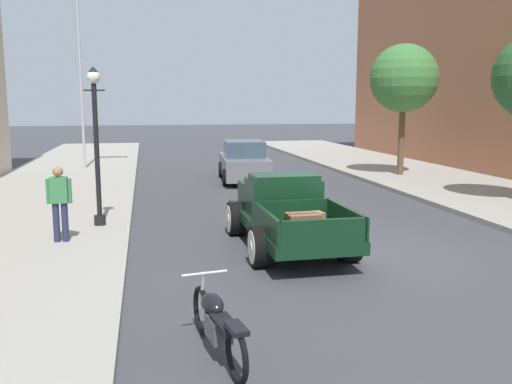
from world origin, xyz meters
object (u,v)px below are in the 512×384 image
at_px(street_lamp_near, 96,134).
at_px(street_tree_second, 404,79).
at_px(hotrod_truck_dark_green, 284,211).
at_px(pedestrian_sidewalk_left, 59,199).
at_px(car_background_grey, 244,162).
at_px(motorcycle_parked, 217,323).
at_px(flagpole, 84,44).

distance_m(street_lamp_near, street_tree_second, 14.06).
bearing_deg(hotrod_truck_dark_green, pedestrian_sidewalk_left, 172.79).
bearing_deg(hotrod_truck_dark_green, car_background_grey, 84.91).
relative_size(motorcycle_parked, pedestrian_sidewalk_left, 1.27).
relative_size(hotrod_truck_dark_green, street_lamp_near, 1.29).
xyz_separation_m(street_lamp_near, street_tree_second, (11.70, 7.61, 1.74)).
relative_size(street_lamp_near, flagpole, 0.42).
bearing_deg(motorcycle_parked, hotrod_truck_dark_green, 67.32).
bearing_deg(hotrod_truck_dark_green, flagpole, 110.46).
bearing_deg(motorcycle_parked, street_lamp_near, 104.87).
height_order(hotrod_truck_dark_green, street_tree_second, street_tree_second).
xyz_separation_m(hotrod_truck_dark_green, street_tree_second, (7.55, 9.78, 3.37)).
xyz_separation_m(motorcycle_parked, street_lamp_near, (-1.97, 7.40, 1.94)).
distance_m(street_lamp_near, flagpole, 13.18).
bearing_deg(pedestrian_sidewalk_left, motorcycle_parked, -65.53).
relative_size(motorcycle_parked, street_tree_second, 0.39).
distance_m(pedestrian_sidewalk_left, flagpole, 14.99).
relative_size(motorcycle_parked, flagpole, 0.23).
xyz_separation_m(hotrod_truck_dark_green, flagpole, (-5.54, 14.84, 5.02)).
relative_size(motorcycle_parked, street_lamp_near, 0.55).
xyz_separation_m(car_background_grey, street_lamp_near, (-5.05, -7.96, 1.62)).
bearing_deg(street_lamp_near, street_tree_second, 33.04).
xyz_separation_m(hotrod_truck_dark_green, street_lamp_near, (-4.15, 2.17, 1.63)).
bearing_deg(car_background_grey, pedestrian_sidewalk_left, -121.12).
relative_size(motorcycle_parked, car_background_grey, 0.48).
distance_m(car_background_grey, flagpole, 9.41).
relative_size(pedestrian_sidewalk_left, flagpole, 0.18).
bearing_deg(car_background_grey, street_lamp_near, -122.41).
bearing_deg(street_lamp_near, hotrod_truck_dark_green, -27.62).
bearing_deg(street_tree_second, car_background_grey, 176.99).
bearing_deg(flagpole, car_background_grey, -36.18).
distance_m(hotrod_truck_dark_green, motorcycle_parked, 5.68).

